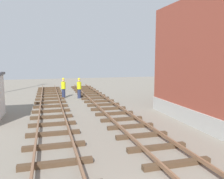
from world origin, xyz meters
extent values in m
cube|color=#4C3826|center=(1.22, 3.02, 0.09)|extent=(2.50, 0.24, 0.18)
cube|color=#4C3826|center=(1.22, 4.53, 0.09)|extent=(2.50, 0.24, 0.18)
cube|color=#4C3826|center=(1.22, 6.04, 0.09)|extent=(2.50, 0.24, 0.18)
cube|color=#4C3826|center=(1.22, 7.55, 0.09)|extent=(2.50, 0.24, 0.18)
cube|color=#4C3826|center=(1.22, 9.06, 0.09)|extent=(2.50, 0.24, 0.18)
cube|color=#4C3826|center=(1.22, 10.57, 0.09)|extent=(2.50, 0.24, 0.18)
cube|color=#4C3826|center=(1.22, 12.08, 0.09)|extent=(2.50, 0.24, 0.18)
cube|color=#4C3826|center=(1.22, 13.59, 0.09)|extent=(2.50, 0.24, 0.18)
cube|color=#4C3826|center=(1.22, 15.10, 0.09)|extent=(2.50, 0.24, 0.18)
cube|color=#4C3826|center=(1.22, 16.60, 0.09)|extent=(2.50, 0.24, 0.18)
cube|color=#4C3826|center=(1.22, 18.11, 0.09)|extent=(2.50, 0.24, 0.18)
cube|color=#4C3826|center=(1.22, 19.62, 0.09)|extent=(2.50, 0.24, 0.18)
cube|color=#4C3826|center=(1.22, 21.13, 0.09)|extent=(2.50, 0.24, 0.18)
cube|color=#4C3826|center=(1.22, 22.64, 0.09)|extent=(2.50, 0.24, 0.18)
cube|color=#4C3826|center=(1.22, 24.15, 0.09)|extent=(2.50, 0.24, 0.18)
cube|color=#4C3826|center=(1.22, 25.66, 0.09)|extent=(2.50, 0.24, 0.18)
cube|color=#4C3826|center=(-2.71, 4.13, 0.09)|extent=(2.50, 0.24, 0.18)
cube|color=#4C3826|center=(-2.71, 5.78, 0.09)|extent=(2.50, 0.24, 0.18)
cube|color=#4C3826|center=(-2.71, 7.43, 0.09)|extent=(2.50, 0.24, 0.18)
cube|color=#4C3826|center=(-2.71, 9.08, 0.09)|extent=(2.50, 0.24, 0.18)
cube|color=#4C3826|center=(-2.71, 10.73, 0.09)|extent=(2.50, 0.24, 0.18)
cube|color=#4C3826|center=(-2.71, 12.38, 0.09)|extent=(2.50, 0.24, 0.18)
cube|color=#4C3826|center=(-2.71, 14.03, 0.09)|extent=(2.50, 0.24, 0.18)
cube|color=#4C3826|center=(-2.71, 15.68, 0.09)|extent=(2.50, 0.24, 0.18)
cube|color=#4C3826|center=(-2.71, 17.34, 0.09)|extent=(2.50, 0.24, 0.18)
cube|color=#4C3826|center=(-2.71, 18.99, 0.09)|extent=(2.50, 0.24, 0.18)
cube|color=#4C3826|center=(-2.71, 20.64, 0.09)|extent=(2.50, 0.24, 0.18)
cube|color=#4C3826|center=(-2.71, 22.29, 0.09)|extent=(2.50, 0.24, 0.18)
cube|color=#4C3826|center=(-2.71, 23.94, 0.09)|extent=(2.50, 0.24, 0.18)
cube|color=#4C3826|center=(-2.71, 25.59, 0.09)|extent=(2.50, 0.24, 0.18)
cylinder|color=#262D4C|center=(-1.47, 18.16, 0.42)|extent=(0.32, 0.32, 0.85)
cylinder|color=yellow|center=(-1.47, 18.16, 1.18)|extent=(0.40, 0.40, 0.65)
sphere|color=tan|center=(-1.47, 18.16, 1.62)|extent=(0.24, 0.24, 0.24)
sphere|color=yellow|center=(-1.47, 18.16, 1.76)|extent=(0.22, 0.22, 0.22)
cylinder|color=#262D4C|center=(-0.10, 17.59, 0.42)|extent=(0.32, 0.32, 0.85)
cylinder|color=yellow|center=(-0.10, 17.59, 1.18)|extent=(0.40, 0.40, 0.65)
sphere|color=tan|center=(-0.10, 17.59, 1.62)|extent=(0.24, 0.24, 0.24)
sphere|color=yellow|center=(-0.10, 17.59, 1.76)|extent=(0.22, 0.22, 0.22)
camera|label=1|loc=(-2.90, -3.53, 3.60)|focal=37.22mm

